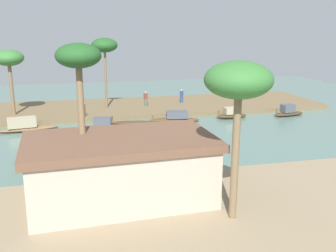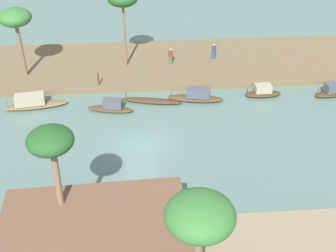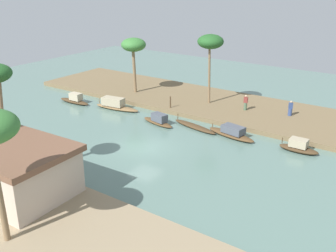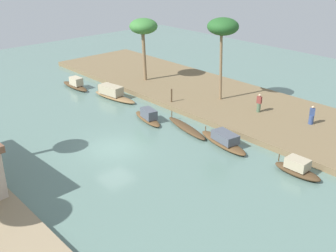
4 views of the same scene
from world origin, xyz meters
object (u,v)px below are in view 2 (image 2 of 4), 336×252
object	(u,v)px
sampan_midstream	(333,91)
sampan_foreground	(152,101)
sampan_downstream_large	(196,96)
palm_tree_right_short	(200,218)
person_by_mooring	(214,52)
riverside_building	(97,241)
sampan_upstream_small	(33,102)
palm_tree_left_far	(15,19)
sampan_near_left_bank	(111,107)
palm_tree_right_tall	(51,147)
mooring_post	(98,79)
person_on_near_bank	(171,57)
sampan_with_tall_canopy	(263,92)

from	to	relation	value
sampan_midstream	sampan_foreground	distance (m)	16.08
sampan_downstream_large	palm_tree_right_short	distance (m)	22.10
person_by_mooring	riverside_building	bearing A→B (deg)	33.39
sampan_upstream_small	palm_tree_left_far	size ratio (longest dim) A/B	0.84
person_by_mooring	palm_tree_right_short	world-z (taller)	palm_tree_right_short
sampan_upstream_small	riverside_building	world-z (taller)	riverside_building
sampan_near_left_bank	palm_tree_left_far	distance (m)	11.68
palm_tree_right_tall	mooring_post	bearing A→B (deg)	-92.42
palm_tree_right_tall	riverside_building	world-z (taller)	palm_tree_right_tall
sampan_near_left_bank	sampan_midstream	bearing A→B (deg)	-164.86
sampan_midstream	palm_tree_left_far	bearing A→B (deg)	-20.23
person_on_near_bank	palm_tree_left_far	size ratio (longest dim) A/B	0.25
person_on_near_bank	palm_tree_right_tall	bearing A→B (deg)	64.68
sampan_upstream_small	riverside_building	xyz separation A→B (m)	(-6.36, 17.49, 1.63)
sampan_foreground	sampan_downstream_large	world-z (taller)	sampan_downstream_large
sampan_with_tall_canopy	palm_tree_left_far	world-z (taller)	palm_tree_left_far
sampan_with_tall_canopy	riverside_building	bearing A→B (deg)	51.90
palm_tree_right_short	riverside_building	world-z (taller)	palm_tree_right_short
sampan_upstream_small	palm_tree_right_tall	xyz separation A→B (m)	(-4.59, 16.18, 6.84)
sampan_upstream_small	riverside_building	bearing A→B (deg)	101.56
mooring_post	riverside_building	size ratio (longest dim) A/B	0.13
sampan_upstream_small	palm_tree_left_far	distance (m)	7.70
sampan_upstream_small	person_by_mooring	bearing A→B (deg)	-163.98
sampan_with_tall_canopy	person_on_near_bank	size ratio (longest dim) A/B	2.01
sampan_with_tall_canopy	sampan_midstream	bearing A→B (deg)	175.83
sampan_downstream_large	palm_tree_right_tall	bearing A→B (deg)	70.06
sampan_upstream_small	person_by_mooring	xyz separation A→B (m)	(-16.65, -7.57, 0.58)
sampan_with_tall_canopy	sampan_foreground	size ratio (longest dim) A/B	0.62
sampan_near_left_bank	palm_tree_left_far	world-z (taller)	palm_tree_left_far
sampan_midstream	palm_tree_right_short	bearing A→B (deg)	44.64
sampan_downstream_large	sampan_upstream_small	bearing A→B (deg)	10.40
sampan_upstream_small	sampan_near_left_bank	world-z (taller)	sampan_upstream_small
sampan_with_tall_canopy	mooring_post	world-z (taller)	mooring_post
sampan_foreground	palm_tree_left_far	xyz separation A→B (m)	(11.58, -5.13, 5.82)
person_on_near_bank	person_by_mooring	world-z (taller)	person_on_near_bank
person_by_mooring	palm_tree_left_far	distance (m)	18.97
sampan_near_left_bank	palm_tree_left_far	size ratio (longest dim) A/B	0.62
mooring_post	palm_tree_left_far	xyz separation A→B (m)	(6.90, -2.44, 4.91)
sampan_downstream_large	palm_tree_right_short	bearing A→B (deg)	92.32
palm_tree_right_tall	riverside_building	xyz separation A→B (m)	(-1.78, 1.31, -5.22)
person_by_mooring	palm_tree_left_far	bearing A→B (deg)	-26.82
sampan_foreground	sampan_with_tall_canopy	bearing A→B (deg)	-166.01
sampan_foreground	sampan_downstream_large	bearing A→B (deg)	-167.21
sampan_with_tall_canopy	sampan_upstream_small	world-z (taller)	sampan_upstream_small
palm_tree_right_tall	sampan_near_left_bank	bearing A→B (deg)	-97.66
person_on_near_bank	riverside_building	bearing A→B (deg)	69.54
sampan_with_tall_canopy	person_on_near_bank	world-z (taller)	person_on_near_bank
riverside_building	sampan_near_left_bank	bearing A→B (deg)	-93.06
sampan_near_left_bank	sampan_foreground	bearing A→B (deg)	-149.98
sampan_midstream	riverside_building	xyz separation A→B (m)	(19.78, 17.54, 1.70)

